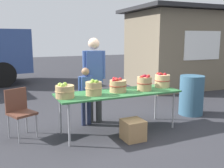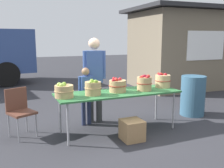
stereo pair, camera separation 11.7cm
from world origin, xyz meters
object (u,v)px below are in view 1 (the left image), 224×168
(produce_crate, at_px, (133,130))
(folding_chair, at_px, (20,109))
(apple_basket_red_2, at_px, (162,80))
(trash_barrel, at_px, (191,95))
(apple_basket_red_1, at_px, (144,83))
(child_customer, at_px, (86,92))
(market_table, at_px, (119,94))
(apple_basket_green_0, at_px, (65,91))
(apple_basket_green_1, at_px, (94,88))
(vendor_adult, at_px, (94,74))
(apple_basket_red_0, at_px, (118,85))

(produce_crate, bearing_deg, folding_chair, 151.41)
(apple_basket_red_2, xyz_separation_m, trash_barrel, (0.97, 0.21, -0.44))
(apple_basket_red_1, relative_size, child_customer, 0.26)
(market_table, xyz_separation_m, apple_basket_green_0, (-1.02, -0.04, 0.15))
(apple_basket_red_1, xyz_separation_m, apple_basket_red_2, (0.50, 0.13, -0.01))
(market_table, relative_size, folding_chair, 2.67)
(apple_basket_red_1, distance_m, produce_crate, 0.96)
(apple_basket_green_0, bearing_deg, apple_basket_green_1, -0.97)
(apple_basket_red_2, distance_m, folding_chair, 2.77)
(apple_basket_red_2, relative_size, folding_chair, 0.37)
(apple_basket_red_1, distance_m, apple_basket_red_2, 0.52)
(vendor_adult, distance_m, child_customer, 0.41)
(produce_crate, bearing_deg, market_table, 93.99)
(apple_basket_red_2, relative_size, trash_barrel, 0.35)
(child_customer, bearing_deg, market_table, 125.62)
(market_table, xyz_separation_m, produce_crate, (0.03, -0.49, -0.53))
(apple_basket_red_1, bearing_deg, apple_basket_green_1, 178.92)
(apple_basket_green_0, relative_size, apple_basket_green_1, 1.10)
(apple_basket_red_2, bearing_deg, apple_basket_green_1, -175.71)
(apple_basket_green_0, height_order, vendor_adult, vendor_adult)
(vendor_adult, bearing_deg, apple_basket_red_0, 123.70)
(apple_basket_red_2, height_order, produce_crate, apple_basket_red_2)
(apple_basket_green_0, height_order, trash_barrel, apple_basket_green_0)
(trash_barrel, bearing_deg, child_customer, 172.99)
(folding_chair, bearing_deg, apple_basket_green_0, -59.78)
(apple_basket_red_2, bearing_deg, apple_basket_green_0, -177.03)
(apple_basket_red_1, bearing_deg, market_table, 171.98)
(apple_basket_green_1, distance_m, apple_basket_red_2, 1.52)
(vendor_adult, height_order, trash_barrel, vendor_adult)
(apple_basket_green_0, xyz_separation_m, apple_basket_red_0, (1.01, 0.06, 0.01))
(vendor_adult, bearing_deg, apple_basket_green_0, 56.21)
(apple_basket_green_0, relative_size, apple_basket_red_2, 1.04)
(market_table, relative_size, apple_basket_green_0, 6.98)
(apple_basket_red_2, xyz_separation_m, folding_chair, (-2.72, 0.39, -0.38))
(apple_basket_red_2, distance_m, child_customer, 1.56)
(vendor_adult, relative_size, trash_barrel, 1.94)
(apple_basket_red_0, height_order, trash_barrel, apple_basket_red_0)
(child_customer, relative_size, trash_barrel, 1.30)
(apple_basket_red_2, bearing_deg, trash_barrel, 11.94)
(apple_basket_green_1, xyz_separation_m, apple_basket_red_2, (1.52, 0.11, 0.01))
(apple_basket_red_2, height_order, vendor_adult, vendor_adult)
(apple_basket_green_0, distance_m, child_customer, 0.85)
(apple_basket_red_0, distance_m, apple_basket_red_2, 1.02)
(folding_chair, bearing_deg, vendor_adult, -15.96)
(market_table, height_order, apple_basket_green_0, apple_basket_green_0)
(market_table, height_order, trash_barrel, trash_barrel)
(market_table, bearing_deg, apple_basket_red_0, 115.68)
(market_table, xyz_separation_m, apple_basket_red_2, (1.01, 0.06, 0.18))
(market_table, height_order, apple_basket_green_1, apple_basket_green_1)
(apple_basket_green_1, distance_m, produce_crate, 0.99)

